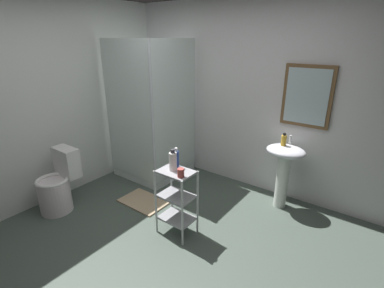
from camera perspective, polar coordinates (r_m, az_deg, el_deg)
The scene contains 13 objects.
ground_plane at distance 3.09m, azimuth -6.75°, elevation -20.44°, with size 4.20×4.20×0.02m, color #465249.
wall_back at distance 3.94m, azimuth 11.45°, elevation 9.10°, with size 4.20×0.14×2.50m.
wall_left at distance 3.94m, azimuth -27.79°, elevation 7.14°, with size 0.10×4.20×2.50m, color silver.
shower_stall at distance 4.30m, azimuth -7.64°, elevation -0.65°, with size 0.92×0.92×2.00m.
pedestal_sink at distance 3.61m, azimuth 17.98°, elevation -3.80°, with size 0.46×0.37×0.81m.
sink_faucet at distance 3.62m, azimuth 19.10°, elevation 0.91°, with size 0.03×0.03×0.10m, color silver.
toilet at distance 3.85m, azimuth -25.27°, elevation -7.63°, with size 0.37×0.49×0.76m.
storage_cart at distance 3.04m, azimuth -3.13°, elevation -10.59°, with size 0.38×0.28×0.74m.
hand_soap_bottle at distance 3.51m, azimuth 17.91°, elevation 0.75°, with size 0.06×0.06×0.15m.
shampoo_bottle_blue at distance 2.95m, azimuth -3.18°, elevation -2.92°, with size 0.06×0.06×0.21m.
lotion_bottle_white at distance 2.87m, azimuth -3.85°, elevation -3.43°, with size 0.08×0.08×0.23m.
rinse_cup at distance 2.76m, azimuth -2.26°, elevation -5.79°, with size 0.07×0.07×0.09m, color #B24742.
bath_mat at distance 3.82m, azimuth -9.64°, elevation -11.27°, with size 0.60×0.40×0.02m, color tan.
Camera 1 is at (1.65, -1.65, 2.01)m, focal length 26.63 mm.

